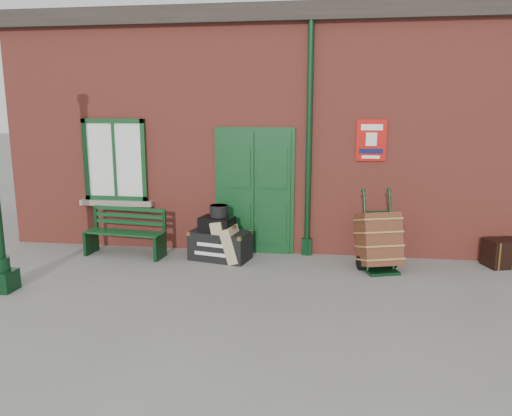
% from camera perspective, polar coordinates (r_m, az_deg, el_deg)
% --- Properties ---
extents(ground, '(80.00, 80.00, 0.00)m').
position_cam_1_polar(ground, '(7.74, 0.43, -8.18)').
color(ground, gray).
rests_on(ground, ground).
extents(station_building, '(10.30, 4.30, 4.36)m').
position_cam_1_polar(station_building, '(10.77, 3.04, 9.09)').
color(station_building, '#A74336').
rests_on(station_building, ground).
extents(bench, '(1.46, 0.59, 0.88)m').
position_cam_1_polar(bench, '(9.17, -14.61, -2.55)').
color(bench, '#103E1B').
rests_on(bench, ground).
extents(houdini_trunk, '(1.10, 0.76, 0.50)m').
position_cam_1_polar(houdini_trunk, '(8.70, -4.12, -4.26)').
color(houdini_trunk, black).
rests_on(houdini_trunk, ground).
extents(strongbox, '(0.63, 0.51, 0.25)m').
position_cam_1_polar(strongbox, '(8.62, -4.48, -1.84)').
color(strongbox, black).
rests_on(strongbox, houdini_trunk).
extents(hatbox, '(0.36, 0.36, 0.20)m').
position_cam_1_polar(hatbox, '(8.59, -4.26, -0.33)').
color(hatbox, black).
rests_on(hatbox, strongbox).
extents(suitcase_back, '(0.40, 0.54, 0.72)m').
position_cam_1_polar(suitcase_back, '(8.62, -3.71, -3.64)').
color(suitcase_back, tan).
rests_on(suitcase_back, ground).
extents(suitcase_front, '(0.41, 0.50, 0.62)m').
position_cam_1_polar(suitcase_front, '(8.51, -2.66, -4.18)').
color(suitcase_front, tan).
rests_on(suitcase_front, ground).
extents(porter_trolley, '(0.79, 0.82, 1.28)m').
position_cam_1_polar(porter_trolley, '(8.29, 13.85, -3.62)').
color(porter_trolley, black).
rests_on(porter_trolley, ground).
extents(dark_trunk, '(0.73, 0.59, 0.46)m').
position_cam_1_polar(dark_trunk, '(9.27, 26.60, -4.60)').
color(dark_trunk, black).
rests_on(dark_trunk, ground).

